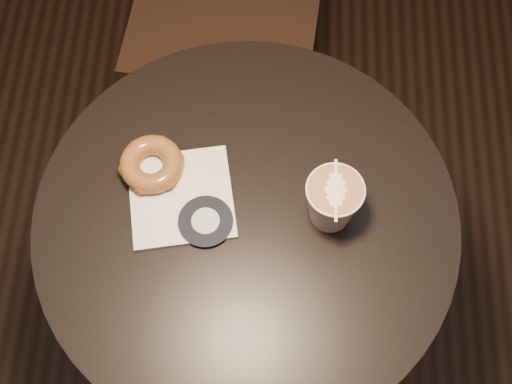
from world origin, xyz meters
TOP-DOWN VIEW (x-y plane):
  - cafe_table at (0.00, 0.00)m, footprint 0.70×0.70m
  - pastry_bag at (-0.11, 0.03)m, footprint 0.20×0.20m
  - doughnut at (-0.16, 0.08)m, footprint 0.11×0.11m
  - latte_cup at (0.14, 0.01)m, footprint 0.09×0.09m

SIDE VIEW (x-z plane):
  - cafe_table at x=0.00m, z-range 0.18..0.93m
  - pastry_bag at x=-0.11m, z-range 0.75..0.76m
  - doughnut at x=-0.16m, z-range 0.76..0.79m
  - latte_cup at x=0.14m, z-range 0.75..0.85m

